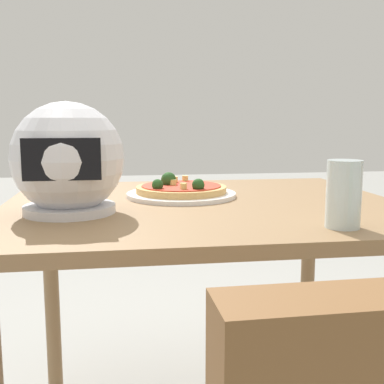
# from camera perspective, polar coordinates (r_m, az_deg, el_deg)

# --- Properties ---
(dining_table) EXTENTS (1.04, 0.89, 0.74)m
(dining_table) POSITION_cam_1_polar(r_m,az_deg,el_deg) (1.29, 1.35, -5.15)
(dining_table) COLOR olive
(dining_table) RESTS_ON ground
(pizza_plate) EXTENTS (0.31, 0.31, 0.01)m
(pizza_plate) POSITION_cam_1_polar(r_m,az_deg,el_deg) (1.36, -1.28, -0.31)
(pizza_plate) COLOR white
(pizza_plate) RESTS_ON dining_table
(pizza) EXTENTS (0.26, 0.26, 0.06)m
(pizza) POSITION_cam_1_polar(r_m,az_deg,el_deg) (1.35, -1.39, 0.47)
(pizza) COLOR tan
(pizza) RESTS_ON pizza_plate
(motorcycle_helmet) EXTENTS (0.26, 0.26, 0.26)m
(motorcycle_helmet) POSITION_cam_1_polar(r_m,az_deg,el_deg) (1.14, -14.57, 3.65)
(motorcycle_helmet) COLOR silver
(motorcycle_helmet) RESTS_ON dining_table
(drinking_glass) EXTENTS (0.07, 0.07, 0.14)m
(drinking_glass) POSITION_cam_1_polar(r_m,az_deg,el_deg) (1.01, 17.62, -0.25)
(drinking_glass) COLOR silver
(drinking_glass) RESTS_ON dining_table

